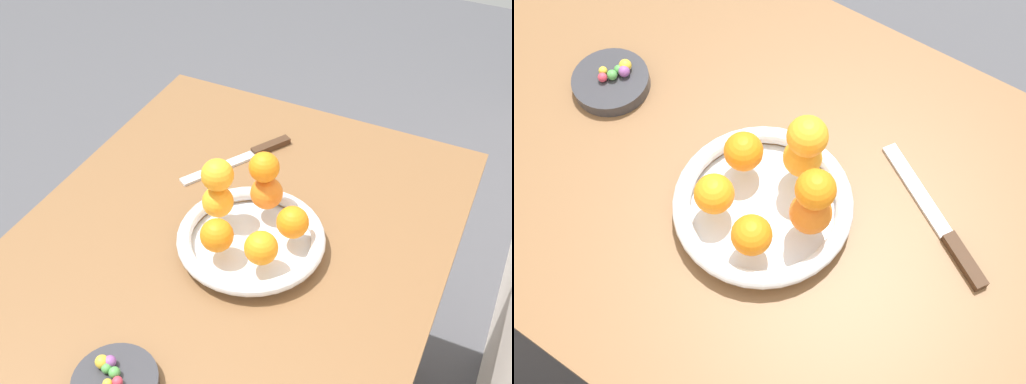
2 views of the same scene
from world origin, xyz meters
The scene contains 18 objects.
ground_plane centered at (0.00, 0.00, 0.00)m, with size 6.00×6.00×0.00m, color #4C4C51.
dining_table centered at (0.00, 0.00, 0.65)m, with size 1.10×0.76×0.74m.
fruit_bowl centered at (-0.08, 0.04, 0.76)m, with size 0.26×0.26×0.04m.
candy_dish centered at (0.25, -0.01, 0.75)m, with size 0.13×0.13×0.02m, color #333338.
orange_0 centered at (-0.16, 0.04, 0.81)m, with size 0.06×0.06×0.06m, color orange.
orange_1 centered at (-0.10, -0.03, 0.81)m, with size 0.06×0.06×0.06m, color orange.
orange_2 centered at (-0.03, 0.01, 0.81)m, with size 0.06×0.06×0.06m, color orange.
orange_3 centered at (-0.03, 0.09, 0.81)m, with size 0.06×0.06×0.06m, color orange.
orange_4 centered at (-0.11, 0.11, 0.81)m, with size 0.06×0.06×0.06m, color orange.
orange_5 centered at (-0.11, -0.03, 0.87)m, with size 0.06×0.06×0.06m, color orange.
orange_6 centered at (-0.16, 0.03, 0.87)m, with size 0.06×0.06×0.06m, color orange.
candy_ball_0 centered at (0.24, -0.03, 0.77)m, with size 0.02×0.02×0.02m, color #8C4C99.
candy_ball_1 centered at (0.26, 0.00, 0.77)m, with size 0.02×0.02×0.02m, color #C6384C.
candy_ball_2 centered at (0.25, -0.03, 0.77)m, with size 0.02×0.02×0.02m, color #4C9947.
candy_ball_3 centered at (0.27, -0.01, 0.77)m, with size 0.01×0.01×0.01m, color gold.
candy_ball_4 centered at (0.24, -0.04, 0.77)m, with size 0.02×0.02×0.02m, color gold.
candy_ball_5 centered at (0.25, -0.01, 0.77)m, with size 0.02×0.02×0.02m, color #4C9947.
knife centered at (-0.32, -0.08, 0.75)m, with size 0.23×0.15×0.01m.
Camera 2 is at (-0.33, 0.40, 1.59)m, focal length 45.00 mm.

